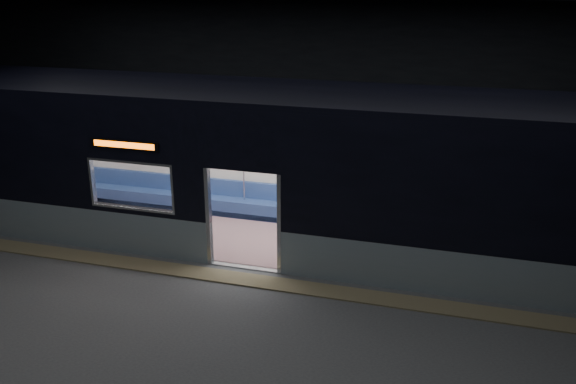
% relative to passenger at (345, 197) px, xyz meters
% --- Properties ---
extents(station_floor, '(24.00, 14.00, 0.01)m').
position_rel_passenger_xyz_m(station_floor, '(-1.53, -3.55, -0.81)').
color(station_floor, '#47494C').
rests_on(station_floor, ground).
extents(station_envelope, '(24.00, 14.00, 5.00)m').
position_rel_passenger_xyz_m(station_envelope, '(-1.53, -3.55, 2.86)').
color(station_envelope, black).
rests_on(station_envelope, station_floor).
extents(tactile_strip, '(22.80, 0.50, 0.03)m').
position_rel_passenger_xyz_m(tactile_strip, '(-1.53, -3.00, -0.79)').
color(tactile_strip, '#8C7F59').
rests_on(tactile_strip, station_floor).
extents(metro_car, '(18.00, 3.04, 3.35)m').
position_rel_passenger_xyz_m(metro_car, '(-1.53, -1.00, 1.04)').
color(metro_car, '#8998A3').
rests_on(metro_car, station_floor).
extents(passenger, '(0.40, 0.69, 1.39)m').
position_rel_passenger_xyz_m(passenger, '(0.00, 0.00, 0.00)').
color(passenger, black).
rests_on(passenger, metro_car).
extents(handbag, '(0.35, 0.32, 0.15)m').
position_rel_passenger_xyz_m(handbag, '(-0.01, -0.23, -0.12)').
color(handbag, black).
rests_on(handbag, passenger).
extents(transit_map, '(1.07, 0.03, 0.70)m').
position_rel_passenger_xyz_m(transit_map, '(1.68, 0.31, 0.69)').
color(transit_map, white).
rests_on(transit_map, metro_car).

